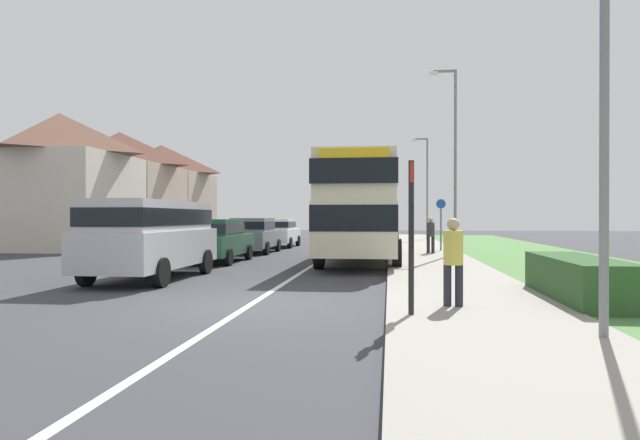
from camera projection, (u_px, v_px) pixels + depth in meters
The scene contains 18 objects.
ground_plane at pixel (250, 305), 10.67m from camera, with size 120.00×120.00×0.00m, color #38383D.
lane_marking_centre at pixel (309, 267), 18.60m from camera, with size 0.14×60.00×0.01m, color silver.
pavement_near_side at pixel (444, 273), 16.10m from camera, with size 3.20×68.00×0.12m, color gray.
grass_verge_seaward at pixel (601, 276), 15.57m from camera, with size 6.00×68.00×0.08m, color #517F42.
roadside_hedge at pixel (578, 281), 10.85m from camera, with size 1.10×3.88×0.90m, color #2D5128.
double_decker_bus at pixel (362, 205), 20.63m from camera, with size 2.80×9.81×3.70m.
parked_van_silver at pixel (152, 232), 15.08m from camera, with size 2.11×5.26×2.12m.
parked_car_dark_green at pixel (216, 239), 20.66m from camera, with size 1.89×4.48×1.60m.
parked_car_grey at pixel (254, 234), 26.03m from camera, with size 1.96×4.16×1.64m.
parked_car_white at pixel (279, 231), 31.22m from camera, with size 1.87×4.33×1.58m.
pedestrian_at_stop at pixel (453, 258), 9.81m from camera, with size 0.34×0.34×1.67m.
pedestrian_walking_away at pixel (431, 233), 24.05m from camera, with size 0.34×0.34×1.67m.
bus_stop_sign at pixel (411, 226), 8.99m from camera, with size 0.09×0.52×2.60m.
cycle_route_sign at pixel (441, 222), 26.12m from camera, with size 0.44×0.08×2.52m.
street_lamp_near at pixel (596, 15), 7.30m from camera, with size 1.14×0.20×7.55m.
street_lamp_mid at pixel (453, 150), 23.49m from camera, with size 1.14×0.20×7.87m.
street_lamp_far at pixel (426, 182), 39.70m from camera, with size 1.14×0.20×7.28m.
house_terrace_far_side at pixel (120, 188), 35.35m from camera, with size 6.56×19.39×7.05m.
Camera 1 is at (2.65, -10.41, 1.69)m, focal length 31.40 mm.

